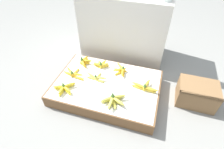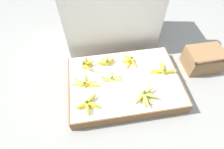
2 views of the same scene
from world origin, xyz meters
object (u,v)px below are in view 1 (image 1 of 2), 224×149
at_px(banana_bunch_middle_midleft, 96,77).
at_px(banana_bunch_back_left, 84,62).
at_px(banana_bunch_back_midleft, 101,65).
at_px(banana_bunch_front_midright, 113,100).
at_px(wooden_crate, 197,94).
at_px(banana_bunch_middle_left, 73,74).
at_px(banana_bunch_back_midright, 121,70).
at_px(banana_bunch_front_left, 64,88).
at_px(banana_bunch_middle_right, 145,87).

xyz_separation_m(banana_bunch_middle_midleft, banana_bunch_back_left, (-0.23, 0.20, 0.01)).
bearing_deg(banana_bunch_back_midleft, banana_bunch_back_left, -177.75).
bearing_deg(banana_bunch_middle_midleft, banana_bunch_front_midright, -42.64).
bearing_deg(banana_bunch_middle_midleft, banana_bunch_back_midleft, 95.07).
relative_size(wooden_crate, banana_bunch_middle_midleft, 1.52).
xyz_separation_m(banana_bunch_middle_left, banana_bunch_back_left, (0.03, 0.22, 0.01)).
height_order(banana_bunch_middle_left, banana_bunch_back_midright, same).
distance_m(banana_bunch_front_midright, banana_bunch_back_left, 0.67).
xyz_separation_m(wooden_crate, banana_bunch_front_left, (-1.28, -0.37, 0.05)).
xyz_separation_m(banana_bunch_back_midleft, banana_bunch_back_midright, (0.25, -0.02, -0.01)).
xyz_separation_m(banana_bunch_front_midright, banana_bunch_back_midleft, (-0.29, 0.46, -0.00)).
relative_size(banana_bunch_front_midright, banana_bunch_middle_right, 0.85).
height_order(banana_bunch_middle_midleft, banana_bunch_middle_right, banana_bunch_middle_right).
bearing_deg(banana_bunch_front_midright, banana_bunch_back_left, 138.04).
bearing_deg(banana_bunch_front_midright, banana_bunch_middle_right, 45.27).
relative_size(banana_bunch_front_midright, banana_bunch_middle_midleft, 0.95).
xyz_separation_m(wooden_crate, banana_bunch_middle_midleft, (-1.04, -0.12, 0.05)).
relative_size(banana_bunch_middle_left, banana_bunch_back_midright, 1.29).
bearing_deg(banana_bunch_middle_right, banana_bunch_back_midright, 147.94).
height_order(wooden_crate, banana_bunch_middle_right, banana_bunch_middle_right).
height_order(banana_bunch_middle_left, banana_bunch_middle_right, banana_bunch_middle_right).
xyz_separation_m(wooden_crate, banana_bunch_back_midleft, (-1.06, 0.09, 0.06)).
xyz_separation_m(banana_bunch_back_left, banana_bunch_back_midleft, (0.21, 0.01, -0.00)).
relative_size(wooden_crate, banana_bunch_back_left, 1.93).
height_order(banana_bunch_middle_right, banana_bunch_back_midleft, banana_bunch_back_midleft).
relative_size(banana_bunch_front_left, banana_bunch_back_left, 1.14).
distance_m(banana_bunch_front_midright, banana_bunch_middle_midleft, 0.37).
xyz_separation_m(banana_bunch_front_left, banana_bunch_back_left, (0.02, 0.45, 0.00)).
bearing_deg(banana_bunch_middle_midleft, banana_bunch_back_midright, 40.19).
relative_size(banana_bunch_middle_left, banana_bunch_middle_right, 1.03).
bearing_deg(banana_bunch_front_midright, banana_bunch_back_midleft, 122.28).
xyz_separation_m(banana_bunch_middle_right, banana_bunch_back_left, (-0.75, 0.19, 0.00)).
xyz_separation_m(wooden_crate, banana_bunch_middle_left, (-1.30, -0.15, 0.05)).
height_order(wooden_crate, banana_bunch_front_left, banana_bunch_front_left).
height_order(banana_bunch_middle_midleft, banana_bunch_back_midleft, banana_bunch_back_midleft).
bearing_deg(banana_bunch_back_midright, banana_bunch_back_left, 179.07).
xyz_separation_m(banana_bunch_front_midright, banana_bunch_back_left, (-0.50, 0.45, 0.00)).
distance_m(banana_bunch_front_midright, banana_bunch_back_midright, 0.44).
bearing_deg(banana_bunch_middle_left, banana_bunch_middle_midleft, 5.45).
bearing_deg(banana_bunch_back_left, banana_bunch_back_midleft, 2.25).
height_order(banana_bunch_front_midright, banana_bunch_middle_left, banana_bunch_front_midright).
xyz_separation_m(banana_bunch_front_left, banana_bunch_middle_right, (0.77, 0.26, 0.00)).
bearing_deg(banana_bunch_back_midleft, banana_bunch_middle_right, -20.33).
bearing_deg(banana_bunch_back_left, banana_bunch_front_left, -91.97).
distance_m(wooden_crate, banana_bunch_front_left, 1.34).
bearing_deg(banana_bunch_middle_left, banana_bunch_back_midright, 24.10).
distance_m(banana_bunch_front_left, banana_bunch_middle_right, 0.81).
height_order(banana_bunch_front_left, banana_bunch_middle_midleft, banana_bunch_front_left).
bearing_deg(wooden_crate, banana_bunch_back_midright, 175.04).
relative_size(banana_bunch_front_midright, banana_bunch_back_midleft, 1.23).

